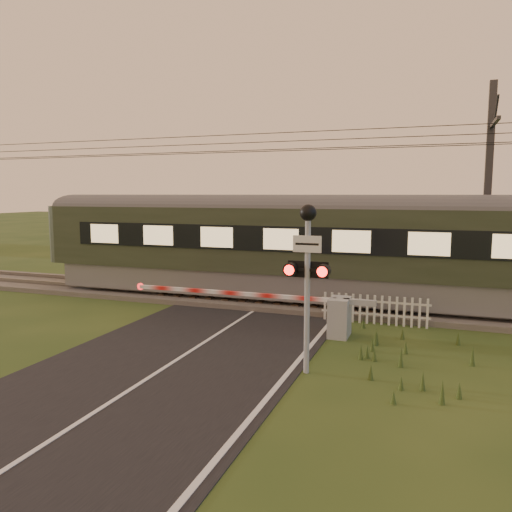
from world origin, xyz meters
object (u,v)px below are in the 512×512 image
at_px(crossing_signal, 308,258).
at_px(picket_fence, 374,310).
at_px(catenary_mast, 488,191).
at_px(boom_gate, 325,313).

relative_size(crossing_signal, picket_fence, 1.14).
distance_m(picket_fence, catenary_mast, 6.41).
distance_m(boom_gate, picket_fence, 2.06).
bearing_deg(boom_gate, catenary_mast, 52.33).
bearing_deg(catenary_mast, boom_gate, -127.67).
xyz_separation_m(crossing_signal, catenary_mast, (4.26, 8.93, 1.49)).
bearing_deg(picket_fence, crossing_signal, -101.00).
relative_size(boom_gate, picket_fence, 2.29).
xyz_separation_m(crossing_signal, picket_fence, (0.93, 4.80, -2.12)).
height_order(crossing_signal, catenary_mast, catenary_mast).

